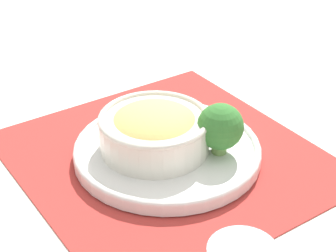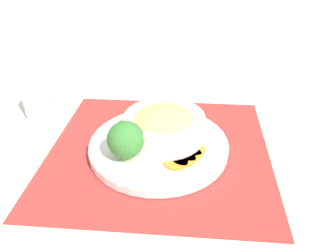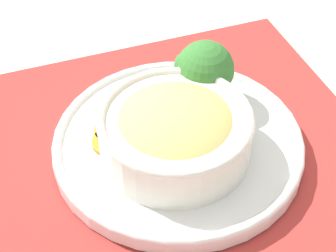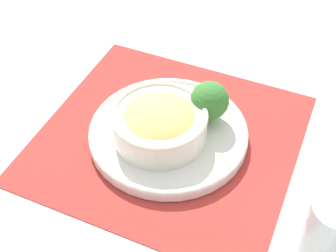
{
  "view_description": "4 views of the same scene",
  "coord_description": "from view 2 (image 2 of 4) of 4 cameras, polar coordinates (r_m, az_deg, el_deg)",
  "views": [
    {
      "loc": [
        0.6,
        -0.36,
        0.48
      ],
      "look_at": [
        -0.01,
        0.01,
        0.05
      ],
      "focal_mm": 60.0,
      "sensor_mm": 36.0,
      "label": 1
    },
    {
      "loc": [
        -0.09,
        0.53,
        0.4
      ],
      "look_at": [
        -0.02,
        -0.01,
        0.06
      ],
      "focal_mm": 35.0,
      "sensor_mm": 36.0,
      "label": 2
    },
    {
      "loc": [
        -0.14,
        -0.42,
        0.46
      ],
      "look_at": [
        -0.01,
        -0.0,
        0.05
      ],
      "focal_mm": 60.0,
      "sensor_mm": 36.0,
      "label": 3
    },
    {
      "loc": [
        0.25,
        -0.51,
        0.61
      ],
      "look_at": [
        0.01,
        -0.02,
        0.05
      ],
      "focal_mm": 50.0,
      "sensor_mm": 36.0,
      "label": 4
    }
  ],
  "objects": [
    {
      "name": "placemat",
      "position": [
        0.67,
        -1.6,
        -4.22
      ],
      "size": [
        0.46,
        0.44,
        0.0
      ],
      "color": "#B2332D",
      "rests_on": "ground_plane"
    },
    {
      "name": "water_glass",
      "position": [
        0.82,
        -21.54,
        4.17
      ],
      "size": [
        0.07,
        0.07,
        0.1
      ],
      "color": "silver",
      "rests_on": "ground_plane"
    },
    {
      "name": "broccoli_floret",
      "position": [
        0.6,
        -7.34,
        -2.35
      ],
      "size": [
        0.07,
        0.07,
        0.08
      ],
      "color": "#759E51",
      "rests_on": "plate"
    },
    {
      "name": "ground_plane",
      "position": [
        0.67,
        -1.6,
        -4.35
      ],
      "size": [
        4.0,
        4.0,
        0.0
      ],
      "primitive_type": "plane",
      "color": "beige"
    },
    {
      "name": "carrot_slice_near",
      "position": [
        0.61,
        1.36,
        -6.32
      ],
      "size": [
        0.05,
        0.05,
        0.01
      ],
      "color": "orange",
      "rests_on": "plate"
    },
    {
      "name": "carrot_slice_extra",
      "position": [
        0.64,
        4.48,
        -4.07
      ],
      "size": [
        0.05,
        0.05,
        0.01
      ],
      "color": "orange",
      "rests_on": "plate"
    },
    {
      "name": "bowl",
      "position": [
        0.65,
        -0.66,
        0.14
      ],
      "size": [
        0.16,
        0.16,
        0.07
      ],
      "color": "silver",
      "rests_on": "plate"
    },
    {
      "name": "plate",
      "position": [
        0.66,
        -1.61,
        -3.29
      ],
      "size": [
        0.28,
        0.28,
        0.02
      ],
      "color": "white",
      "rests_on": "placemat"
    },
    {
      "name": "carrot_slice_middle",
      "position": [
        0.61,
        2.75,
        -5.72
      ],
      "size": [
        0.05,
        0.05,
        0.01
      ],
      "color": "orange",
      "rests_on": "plate"
    },
    {
      "name": "carrot_slice_far",
      "position": [
        0.63,
        3.81,
        -4.95
      ],
      "size": [
        0.05,
        0.05,
        0.01
      ],
      "color": "orange",
      "rests_on": "plate"
    }
  ]
}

